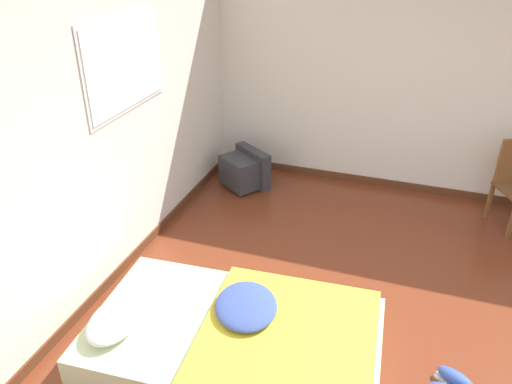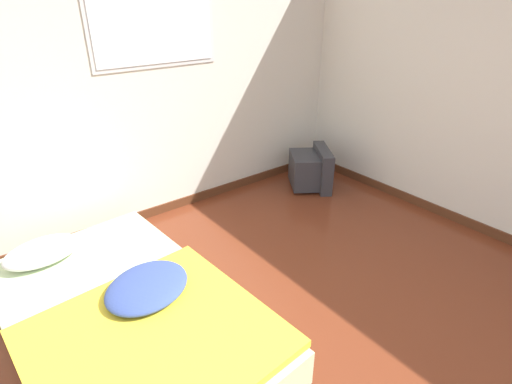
{
  "view_description": "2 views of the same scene",
  "coord_description": "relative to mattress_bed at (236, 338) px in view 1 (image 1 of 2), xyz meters",
  "views": [
    {
      "loc": [
        -2.76,
        0.39,
        2.81
      ],
      "look_at": [
        1.1,
        1.72,
        0.57
      ],
      "focal_mm": 35.0,
      "sensor_mm": 36.0,
      "label": 1
    },
    {
      "loc": [
        -0.81,
        -0.59,
        1.97
      ],
      "look_at": [
        1.01,
        1.74,
        0.49
      ],
      "focal_mm": 28.0,
      "sensor_mm": 36.0,
      "label": 2
    }
  ],
  "objects": [
    {
      "name": "crt_tv",
      "position": [
        2.48,
        0.84,
        0.06
      ],
      "size": [
        0.61,
        0.64,
        0.44
      ],
      "color": "#333338",
      "rests_on": "ground_plane"
    },
    {
      "name": "wall_back",
      "position": [
        0.31,
        1.36,
        1.14
      ],
      "size": [
        7.86,
        0.08,
        2.6
      ],
      "color": "silver",
      "rests_on": "ground_plane"
    },
    {
      "name": "mattress_bed",
      "position": [
        0.0,
        0.0,
        0.0
      ],
      "size": [
        1.36,
        2.15,
        0.38
      ],
      "color": "beige",
      "rests_on": "ground_plane"
    },
    {
      "name": "wall_right",
      "position": [
        3.06,
        -1.4,
        1.14
      ],
      "size": [
        0.08,
        7.85,
        2.6
      ],
      "color": "silver",
      "rests_on": "ground_plane"
    },
    {
      "name": "ground_plane",
      "position": [
        0.3,
        -1.4,
        -0.15
      ],
      "size": [
        20.0,
        20.0,
        0.0
      ],
      "primitive_type": "plane",
      "color": "maroon"
    }
  ]
}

